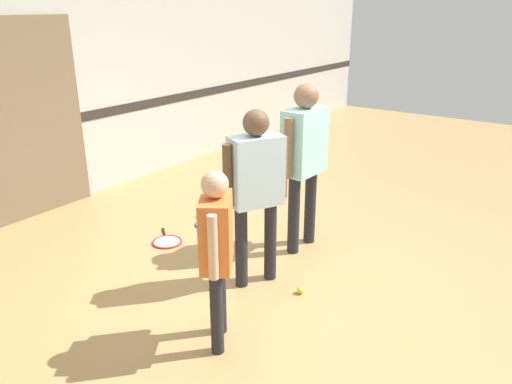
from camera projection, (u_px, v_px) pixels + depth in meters
name	position (u px, v px, depth m)	size (l,w,h in m)	color
ground_plane	(270.00, 276.00, 4.57)	(16.00, 16.00, 0.00)	tan
wall_back	(45.00, 73.00, 5.70)	(16.00, 0.07, 3.20)	beige
person_instructor	(256.00, 180.00, 4.15)	(0.53, 0.42, 1.56)	#232328
person_student_left	(216.00, 241.00, 3.40)	(0.43, 0.38, 1.32)	#232328
person_student_right	(304.00, 150.00, 4.77)	(0.63, 0.28, 1.66)	#232328
racket_spare_on_floor	(208.00, 223.00, 5.64)	(0.48, 0.47, 0.03)	blue
racket_second_spare	(167.00, 241.00, 5.22)	(0.44, 0.50, 0.03)	red
tennis_ball_near_instructor	(301.00, 290.00, 4.28)	(0.07, 0.07, 0.07)	#CCE038
tennis_ball_by_spare_racket	(201.00, 214.00, 5.82)	(0.07, 0.07, 0.07)	#CCE038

